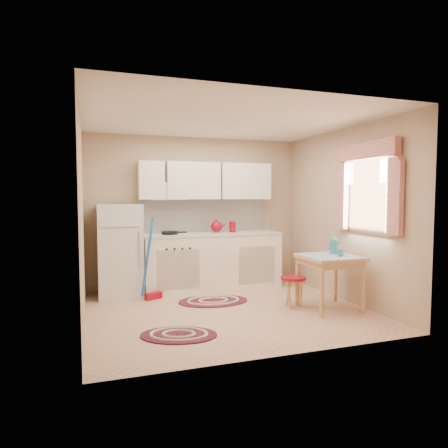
{
  "coord_description": "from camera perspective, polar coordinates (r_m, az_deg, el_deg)",
  "views": [
    {
      "loc": [
        -1.72,
        -4.93,
        1.52
      ],
      "look_at": [
        0.04,
        0.25,
        1.14
      ],
      "focal_mm": 32.0,
      "sensor_mm": 36.0,
      "label": 1
    }
  ],
  "objects": [
    {
      "name": "rug_left",
      "position": [
        4.54,
        -6.49,
        -15.48
      ],
      "size": [
        0.98,
        0.8,
        0.02
      ],
      "primitive_type": null,
      "rotation": [
        0.0,
        0.0,
        -0.32
      ],
      "color": "maroon",
      "rests_on": "ground"
    },
    {
      "name": "table",
      "position": [
        5.59,
        14.8,
        -8.11
      ],
      "size": [
        0.72,
        0.72,
        0.72
      ],
      "primitive_type": "cube",
      "color": "tan",
      "rests_on": "ground"
    },
    {
      "name": "rug_center",
      "position": [
        5.87,
        -1.54,
        -10.94
      ],
      "size": [
        1.07,
        0.76,
        0.02
      ],
      "primitive_type": null,
      "rotation": [
        0.0,
        0.0,
        -0.09
      ],
      "color": "maroon",
      "rests_on": "ground"
    },
    {
      "name": "base_cabinets",
      "position": [
        6.6,
        -1.7,
        -5.42
      ],
      "size": [
        2.25,
        0.6,
        0.88
      ],
      "primitive_type": "cube",
      "color": "white",
      "rests_on": "ground"
    },
    {
      "name": "red_kettle",
      "position": [
        6.56,
        -1.09,
        -0.34
      ],
      "size": [
        0.23,
        0.21,
        0.21
      ],
      "primitive_type": null,
      "rotation": [
        0.0,
        0.0,
        0.12
      ],
      "color": "maroon",
      "rests_on": "countertop"
    },
    {
      "name": "coffee_pot",
      "position": [
        5.69,
        15.42,
        -2.85
      ],
      "size": [
        0.16,
        0.14,
        0.27
      ],
      "primitive_type": null,
      "rotation": [
        0.0,
        0.0,
        -0.19
      ],
      "color": "teal",
      "rests_on": "table"
    },
    {
      "name": "broom",
      "position": [
        5.97,
        -10.12,
        -4.94
      ],
      "size": [
        0.3,
        0.22,
        1.2
      ],
      "primitive_type": null,
      "rotation": [
        0.0,
        0.0,
        0.42
      ],
      "color": "#1B60AE",
      "rests_on": "ground"
    },
    {
      "name": "red_canister",
      "position": [
        6.65,
        1.22,
        -0.49
      ],
      "size": [
        0.12,
        0.12,
        0.16
      ],
      "primitive_type": "cylinder",
      "rotation": [
        0.0,
        0.0,
        0.07
      ],
      "color": "maroon",
      "rests_on": "countertop"
    },
    {
      "name": "room_shell",
      "position": [
        5.5,
        1.2,
        4.78
      ],
      "size": [
        3.64,
        3.6,
        2.52
      ],
      "color": "tan",
      "rests_on": "ground"
    },
    {
      "name": "mug",
      "position": [
        5.5,
        16.31,
        -4.01
      ],
      "size": [
        0.1,
        0.1,
        0.1
      ],
      "primitive_type": "cylinder",
      "rotation": [
        0.0,
        0.0,
        0.41
      ],
      "color": "teal",
      "rests_on": "table"
    },
    {
      "name": "frying_pan",
      "position": [
        6.32,
        -7.76,
        -1.26
      ],
      "size": [
        0.27,
        0.27,
        0.05
      ],
      "primitive_type": "cylinder",
      "rotation": [
        0.0,
        0.0,
        -0.06
      ],
      "color": "black",
      "rests_on": "countertop"
    },
    {
      "name": "stool",
      "position": [
        5.62,
        9.82,
        -9.55
      ],
      "size": [
        0.37,
        0.37,
        0.42
      ],
      "primitive_type": "cylinder",
      "rotation": [
        0.0,
        0.0,
        0.1
      ],
      "color": "maroon",
      "rests_on": "ground"
    },
    {
      "name": "countertop",
      "position": [
        6.54,
        -1.71,
        -1.44
      ],
      "size": [
        2.27,
        0.62,
        0.04
      ],
      "primitive_type": "cube",
      "color": "beige",
      "rests_on": "base_cabinets"
    },
    {
      "name": "fridge",
      "position": [
        6.25,
        -14.66,
        -3.68
      ],
      "size": [
        0.65,
        0.6,
        1.4
      ],
      "primitive_type": "cube",
      "color": "silver",
      "rests_on": "ground"
    }
  ]
}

